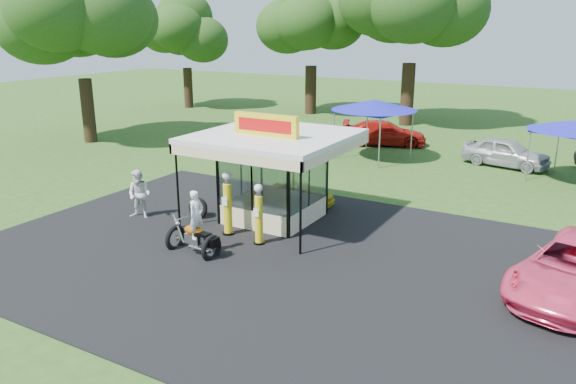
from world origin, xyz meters
name	(u,v)px	position (x,y,z in m)	size (l,w,h in m)	color
ground	(244,280)	(0.00, 0.00, 0.00)	(120.00, 120.00, 0.00)	#294D18
asphalt_apron	(279,256)	(0.00, 2.00, 0.02)	(20.00, 14.00, 0.04)	black
gas_station_kiosk	(274,175)	(-2.00, 4.99, 1.78)	(5.40, 5.40, 4.18)	white
gas_pump_left	(228,205)	(-2.57, 2.78, 1.14)	(0.44, 0.44, 2.37)	black
gas_pump_right	(259,216)	(-1.12, 2.57, 1.04)	(0.40, 0.40, 2.16)	black
motorcycle	(195,229)	(-2.45, 0.81, 0.89)	(1.95, 1.03, 2.28)	black
spare_tires	(198,208)	(-4.69, 3.71, 0.39)	(0.98, 0.72, 0.79)	black
kiosk_car	(301,193)	(-2.00, 7.20, 0.48)	(1.13, 2.82, 0.96)	yellow
spectator_west	(139,194)	(-6.61, 2.57, 0.96)	(0.94, 0.73, 1.93)	white
bg_car_a	(278,132)	(-9.28, 17.53, 0.72)	(1.52, 4.36, 1.44)	silver
bg_car_b	(384,133)	(-3.27, 20.37, 0.74)	(2.09, 5.13, 1.49)	red
bg_car_c	(506,152)	(4.28, 18.35, 0.76)	(1.79, 4.45, 1.52)	#A7A6AB
tent_west	(374,105)	(-2.54, 16.53, 2.98)	(4.72, 4.72, 3.30)	gray
tent_east	(575,126)	(7.42, 16.67, 2.70)	(4.26, 4.26, 2.98)	gray
oak_far_a	(186,36)	(-24.40, 27.13, 6.23)	(8.26, 8.26, 9.79)	black
oak_far_b	(311,28)	(-13.18, 29.38, 6.97)	(9.15, 9.15, 10.91)	black
oak_far_c	(412,11)	(-4.43, 28.08, 8.12)	(10.86, 10.86, 12.80)	black
oak_near	(79,22)	(-19.96, 11.92, 7.39)	(10.25, 10.25, 11.80)	black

